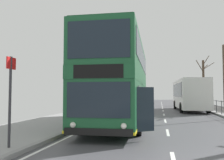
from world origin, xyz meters
TOP-DOWN VIEW (x-y plane):
  - double_decker_bus_main at (-2.52, 9.79)m, footprint 3.42×11.64m
  - background_bus_far_lane at (2.67, 22.43)m, footprint 2.83×9.95m
  - bus_stop_sign_near at (-4.76, 2.66)m, footprint 0.08×0.44m
  - bare_tree_far_02 at (6.35, 35.75)m, footprint 2.83×1.94m

SIDE VIEW (x-z plane):
  - background_bus_far_lane at x=2.67m, z-range 0.14..3.28m
  - bus_stop_sign_near at x=-4.76m, z-range 0.45..3.17m
  - double_decker_bus_main at x=-2.52m, z-range 0.10..4.67m
  - bare_tree_far_02 at x=6.35m, z-range -0.01..7.56m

